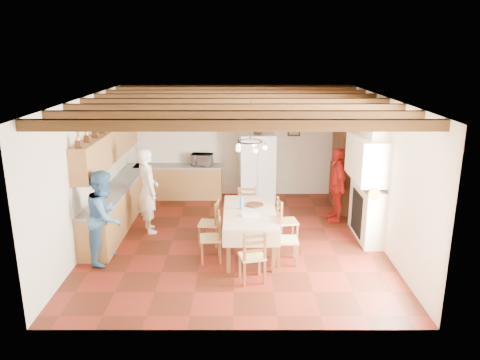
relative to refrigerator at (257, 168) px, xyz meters
name	(u,v)px	position (x,y,z in m)	size (l,w,h in m)	color
floor	(235,241)	(-0.55, -2.69, -0.91)	(6.00, 6.50, 0.02)	#45190D
ceiling	(235,97)	(-0.55, -2.69, 2.11)	(6.00, 6.50, 0.02)	white
wall_back	(236,141)	(-0.55, 0.57, 0.60)	(6.00, 0.02, 3.00)	beige
wall_front	(233,234)	(-0.55, -5.95, 0.60)	(6.00, 0.02, 3.00)	beige
wall_left	(87,172)	(-3.56, -2.69, 0.60)	(0.02, 6.50, 3.00)	beige
wall_right	(383,172)	(2.46, -2.69, 0.60)	(0.02, 6.50, 3.00)	beige
ceiling_beams	(235,103)	(-0.55, -2.69, 2.01)	(6.00, 6.30, 0.16)	#341C10
lower_cabinets_left	(119,205)	(-3.25, -1.64, -0.47)	(0.60, 4.30, 0.86)	brown
lower_cabinets_back	(179,182)	(-2.10, 0.26, -0.47)	(2.30, 0.60, 0.86)	brown
countertop_left	(118,186)	(-3.25, -1.64, -0.02)	(0.62, 4.30, 0.04)	slate
countertop_back	(178,166)	(-2.10, 0.26, -0.02)	(2.34, 0.62, 0.04)	slate
backsplash_left	(104,173)	(-3.54, -1.64, 0.30)	(0.03, 4.30, 0.60)	white
backsplash_back	(179,152)	(-2.10, 0.54, 0.30)	(2.30, 0.03, 0.60)	white
upper_cabinets	(109,145)	(-3.38, -1.64, 0.95)	(0.35, 4.20, 0.70)	brown
fireplace	(366,174)	(2.17, -2.49, 0.50)	(0.56, 1.60, 2.80)	#EEE6C8
wall_picture	(294,128)	(1.00, 0.54, 0.95)	(0.34, 0.03, 0.42)	black
refrigerator	(257,168)	(0.00, 0.00, 0.00)	(0.90, 0.74, 1.80)	white
hutch	(346,162)	(2.20, -0.59, 0.30)	(0.56, 1.32, 2.40)	#3A2113
dining_table	(250,215)	(-0.26, -3.25, -0.12)	(1.03, 1.99, 0.87)	silver
chandelier	(250,141)	(-0.26, -3.25, 1.35)	(0.47, 0.47, 0.03)	black
chair_left_near	(211,237)	(-1.01, -3.64, -0.42)	(0.42, 0.40, 0.96)	brown
chair_left_far	(209,222)	(-1.09, -2.88, -0.42)	(0.42, 0.40, 0.96)	brown
chair_right_near	(287,239)	(0.44, -3.74, -0.42)	(0.42, 0.40, 0.96)	brown
chair_right_far	(287,220)	(0.53, -2.76, -0.42)	(0.42, 0.40, 0.96)	brown
chair_end_near	(252,255)	(-0.24, -4.45, -0.42)	(0.42, 0.40, 0.96)	brown
chair_end_far	(247,210)	(-0.30, -2.10, -0.42)	(0.42, 0.40, 0.96)	brown
person_man	(148,190)	(-2.46, -2.15, 0.04)	(0.69, 0.45, 1.89)	white
person_woman_blue	(105,216)	(-2.99, -3.62, -0.01)	(0.87, 0.68, 1.78)	teal
person_woman_red	(337,185)	(1.80, -1.47, -0.03)	(1.02, 0.42, 1.74)	#A11913
microwave	(202,160)	(-1.46, 0.26, 0.15)	(0.55, 0.37, 0.31)	silver
fridge_vase	(258,128)	(0.01, 0.00, 1.06)	(0.30, 0.30, 0.31)	#3A2113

